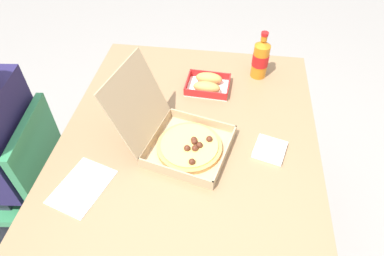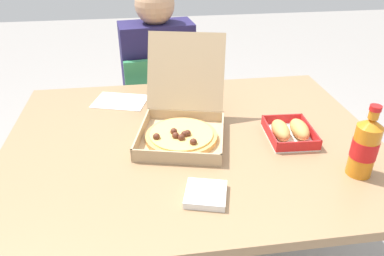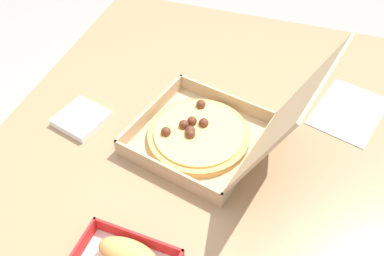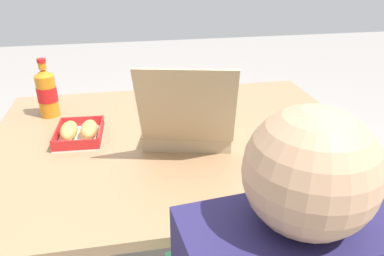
{
  "view_description": "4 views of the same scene",
  "coord_description": "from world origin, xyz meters",
  "px_view_note": "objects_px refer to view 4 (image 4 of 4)",
  "views": [
    {
      "loc": [
        -0.84,
        -0.13,
        1.7
      ],
      "look_at": [
        0.02,
        -0.01,
        0.81
      ],
      "focal_mm": 31.1,
      "sensor_mm": 36.0,
      "label": 1
    },
    {
      "loc": [
        -0.15,
        -1.07,
        1.42
      ],
      "look_at": [
        -0.0,
        0.01,
        0.79
      ],
      "focal_mm": 34.34,
      "sensor_mm": 36.0,
      "label": 2
    },
    {
      "loc": [
        0.6,
        0.19,
        1.49
      ],
      "look_at": [
        -0.04,
        -0.03,
        0.79
      ],
      "focal_mm": 38.83,
      "sensor_mm": 36.0,
      "label": 3
    },
    {
      "loc": [
        0.16,
        1.13,
        1.33
      ],
      "look_at": [
        -0.05,
        -0.03,
        0.77
      ],
      "focal_mm": 34.65,
      "sensor_mm": 36.0,
      "label": 4
    }
  ],
  "objects_px": {
    "cola_bottle": "(47,92)",
    "paper_menu": "(286,179)",
    "pizza_box_open": "(188,126)",
    "bread_side_box": "(79,132)",
    "napkin_pile": "(169,101)"
  },
  "relations": [
    {
      "from": "cola_bottle",
      "to": "paper_menu",
      "type": "relative_size",
      "value": 1.07
    },
    {
      "from": "pizza_box_open",
      "to": "bread_side_box",
      "type": "bearing_deg",
      "value": -9.87
    },
    {
      "from": "cola_bottle",
      "to": "napkin_pile",
      "type": "bearing_deg",
      "value": -174.76
    },
    {
      "from": "bread_side_box",
      "to": "napkin_pile",
      "type": "bearing_deg",
      "value": -141.79
    },
    {
      "from": "cola_bottle",
      "to": "napkin_pile",
      "type": "height_order",
      "value": "cola_bottle"
    },
    {
      "from": "pizza_box_open",
      "to": "cola_bottle",
      "type": "relative_size",
      "value": 1.99
    },
    {
      "from": "pizza_box_open",
      "to": "paper_menu",
      "type": "relative_size",
      "value": 2.13
    },
    {
      "from": "cola_bottle",
      "to": "napkin_pile",
      "type": "xyz_separation_m",
      "value": [
        -0.47,
        -0.04,
        -0.08
      ]
    },
    {
      "from": "pizza_box_open",
      "to": "bread_side_box",
      "type": "distance_m",
      "value": 0.37
    },
    {
      "from": "cola_bottle",
      "to": "bread_side_box",
      "type": "bearing_deg",
      "value": 119.68
    },
    {
      "from": "pizza_box_open",
      "to": "bread_side_box",
      "type": "xyz_separation_m",
      "value": [
        0.36,
        -0.06,
        -0.02
      ]
    },
    {
      "from": "bread_side_box",
      "to": "pizza_box_open",
      "type": "bearing_deg",
      "value": 170.13
    },
    {
      "from": "napkin_pile",
      "to": "pizza_box_open",
      "type": "bearing_deg",
      "value": 94.23
    },
    {
      "from": "paper_menu",
      "to": "bread_side_box",
      "type": "bearing_deg",
      "value": -15.18
    },
    {
      "from": "cola_bottle",
      "to": "paper_menu",
      "type": "bearing_deg",
      "value": 140.29
    }
  ]
}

